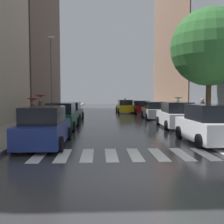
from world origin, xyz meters
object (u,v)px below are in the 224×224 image
object	(u,v)px
pedestrian_foreground	(202,109)
pedestrian_far_side	(178,103)
parked_car_right_second	(176,116)
street_tree_right	(210,47)
parked_car_right_nearest	(207,125)
parked_car_left_nearest	(44,128)
pedestrian_by_kerb	(40,102)
lamp_post_left	(51,72)
taxi_midroad	(125,107)
pedestrian_near_tree	(33,105)
parked_car_right_third	(154,111)
parked_car_left_second	(62,117)
parked_car_right_fourth	(141,107)
parked_car_left_third	(70,112)

from	to	relation	value
pedestrian_foreground	pedestrian_far_side	xyz separation A→B (m)	(-0.70, 3.95, 0.37)
parked_car_right_second	street_tree_right	distance (m)	5.31
parked_car_right_nearest	pedestrian_foreground	xyz separation A→B (m)	(2.96, 8.01, 0.29)
parked_car_left_nearest	pedestrian_far_side	world-z (taller)	pedestrian_far_side
pedestrian_by_kerb	lamp_post_left	distance (m)	2.84
parked_car_right_nearest	taxi_midroad	world-z (taller)	parked_car_right_nearest
taxi_midroad	pedestrian_far_side	xyz separation A→B (m)	(4.04, -9.43, 0.74)
parked_car_right_nearest	pedestrian_near_tree	world-z (taller)	pedestrian_near_tree
taxi_midroad	pedestrian_foreground	bearing A→B (deg)	-161.42
pedestrian_by_kerb	pedestrian_far_side	bearing A→B (deg)	-166.66
parked_car_right_second	lamp_post_left	bearing A→B (deg)	61.86
pedestrian_foreground	pedestrian_near_tree	size ratio (longest dim) A/B	1.00
parked_car_right_third	street_tree_right	xyz separation A→B (m)	(2.49, -6.39, 4.82)
parked_car_left_second	lamp_post_left	bearing A→B (deg)	16.44
lamp_post_left	pedestrian_by_kerb	bearing A→B (deg)	-142.60
taxi_midroad	pedestrian_near_tree	size ratio (longest dim) A/B	2.47
parked_car_right_fourth	pedestrian_by_kerb	distance (m)	13.22
taxi_midroad	parked_car_right_third	bearing A→B (deg)	-168.81
parked_car_right_fourth	pedestrian_far_side	bearing A→B (deg)	-164.35
parked_car_right_nearest	pedestrian_by_kerb	size ratio (longest dim) A/B	1.95
parked_car_right_nearest	pedestrian_by_kerb	xyz separation A→B (m)	(-10.13, 10.81, 0.85)
pedestrian_far_side	parked_car_left_third	bearing A→B (deg)	-145.04
parked_car_left_third	lamp_post_left	distance (m)	3.92
pedestrian_foreground	pedestrian_near_tree	world-z (taller)	pedestrian_foreground
parked_car_left_nearest	parked_car_right_third	xyz separation A→B (m)	(7.64, 12.81, -0.06)
pedestrian_far_side	taxi_midroad	bearing A→B (deg)	143.74
parked_car_left_nearest	taxi_midroad	xyz separation A→B (m)	(5.74, 21.69, -0.05)
parked_car_right_nearest	street_tree_right	distance (m)	8.17
parked_car_right_second	parked_car_right_third	size ratio (longest dim) A/B	1.03
parked_car_left_third	taxi_midroad	distance (m)	11.75
parked_car_left_second	pedestrian_far_side	distance (m)	11.81
parked_car_right_nearest	pedestrian_by_kerb	bearing A→B (deg)	42.41
parked_car_right_second	pedestrian_by_kerb	bearing A→B (deg)	66.83
parked_car_right_nearest	pedestrian_by_kerb	world-z (taller)	pedestrian_by_kerb
parked_car_right_fourth	parked_car_left_nearest	bearing A→B (deg)	157.36
parked_car_left_second	street_tree_right	world-z (taller)	street_tree_right
parked_car_right_fourth	pedestrian_foreground	world-z (taller)	pedestrian_foreground
parked_car_right_third	pedestrian_foreground	size ratio (longest dim) A/B	2.41
pedestrian_foreground	lamp_post_left	xyz separation A→B (m)	(-12.24, 3.46, 3.18)
parked_car_right_nearest	pedestrian_foreground	world-z (taller)	pedestrian_foreground
parked_car_left_nearest	parked_car_right_third	distance (m)	14.92
parked_car_left_nearest	parked_car_left_second	world-z (taller)	parked_car_left_nearest
lamp_post_left	parked_car_right_second	bearing A→B (deg)	-30.51
parked_car_right_fourth	street_tree_right	size ratio (longest dim) A/B	0.59
street_tree_right	lamp_post_left	size ratio (longest dim) A/B	1.12
parked_car_left_second	parked_car_left_third	bearing A→B (deg)	1.14
parked_car_right_nearest	street_tree_right	xyz separation A→B (m)	(2.62, 6.12, 4.73)
parked_car_left_nearest	taxi_midroad	bearing A→B (deg)	-14.48
parked_car_left_nearest	parked_car_right_fourth	xyz separation A→B (m)	(7.50, 19.58, -0.08)
parked_car_left_second	parked_car_left_third	world-z (taller)	parked_car_left_second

